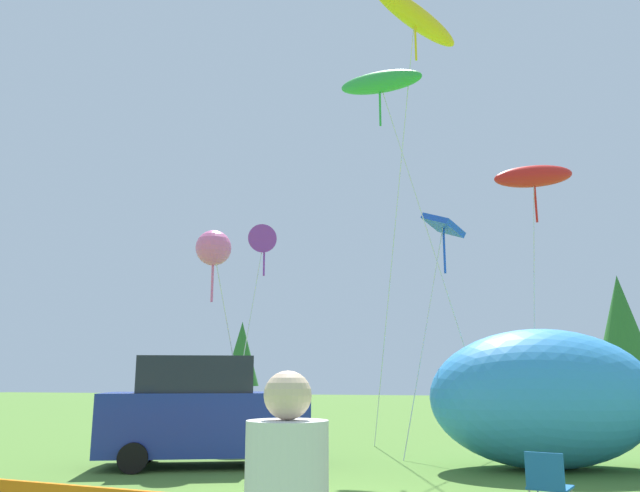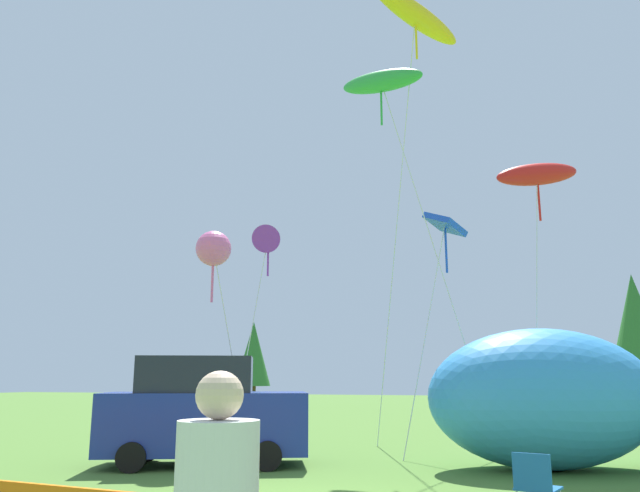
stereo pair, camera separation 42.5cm
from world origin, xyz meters
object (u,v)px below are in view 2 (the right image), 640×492
Objects in this scene: inflatable_cat at (586,403)px; kite_purple_delta at (268,236)px; kite_blue_box at (445,228)px; kite_red_lizard at (537,175)px; kite_yellow_hero at (415,17)px; kite_pink_octopus at (214,249)px; parked_car at (204,412)px; folding_chair at (536,483)px; kite_green_fish at (381,83)px.

inflatable_cat is 1.02× the size of kite_purple_delta.
kite_red_lizard is at bearing 20.85° from kite_blue_box.
kite_yellow_hero is 2.30× the size of kite_pink_octopus.
parked_car is 0.68× the size of kite_purple_delta.
kite_pink_octopus is at bearing 74.39° from folding_chair.
inflatable_cat is at bearing -34.85° from kite_blue_box.
kite_green_fish is at bearing -25.87° from kite_purple_delta.
kite_purple_delta is (-8.20, 0.73, -0.97)m from kite_red_lizard.
kite_green_fish is 6.81m from kite_pink_octopus.
folding_chair is at bearing -50.39° from parked_car.
kite_yellow_hero is 1.77× the size of kite_purple_delta.
folding_chair is at bearing -64.05° from kite_green_fish.
kite_yellow_hero is at bearing -115.44° from kite_blue_box.
folding_chair is 0.11× the size of kite_red_lizard.
folding_chair is 12.23m from kite_green_fish.
inflatable_cat is (7.77, 1.87, 0.21)m from parked_car.
parked_car is 7.99m from inflatable_cat.
kite_green_fish is at bearing -161.72° from kite_red_lizard.
kite_yellow_hero reaches higher than kite_purple_delta.
kite_red_lizard is at bearing 11.74° from folding_chair.
kite_green_fish is 4.51m from kite_blue_box.
kite_green_fish is at bearing 37.36° from kite_pink_octopus.
folding_chair is at bearing -121.38° from inflatable_cat.
parked_car is at bearing -67.80° from kite_pink_octopus.
parked_car is 0.76× the size of kite_blue_box.
kite_yellow_hero reaches higher than folding_chair.
kite_purple_delta is at bearing 154.13° from kite_yellow_hero.
inflatable_cat is at bearing 4.20° from folding_chair.
kite_yellow_hero is 5.83m from kite_blue_box.
kite_yellow_hero is at bearing -147.22° from kite_red_lizard.
kite_pink_octopus is 5.03m from kite_purple_delta.
kite_blue_box is at bearing 14.07° from kite_green_fish.
folding_chair is 9.23m from kite_blue_box.
kite_red_lizard is (0.57, 8.31, 6.71)m from folding_chair.
kite_purple_delta reaches higher than folding_chair.
inflatable_cat is at bearing -9.44° from parked_car.
kite_green_fish is 1.54× the size of kite_purple_delta.
kite_green_fish reaches higher than parked_car.
kite_yellow_hero reaches higher than kite_green_fish.
kite_yellow_hero reaches higher than inflatable_cat.
parked_car is at bearing -80.41° from kite_purple_delta.
parked_car is 3.85m from kite_pink_octopus.
inflatable_cat is 6.63m from kite_red_lizard.
kite_blue_box is at bearing 125.22° from inflatable_cat.
kite_yellow_hero is (4.38, 3.00, 10.36)m from parked_car.
kite_purple_delta is at bearing 174.89° from kite_red_lizard.
kite_red_lizard is at bearing 79.84° from inflatable_cat.
kite_blue_box is (5.14, 3.13, 0.86)m from kite_pink_octopus.
kite_pink_octopus is (-4.70, -2.21, -6.61)m from kite_yellow_hero.
kite_purple_delta is (-5.32, 2.58, -5.21)m from kite_yellow_hero.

